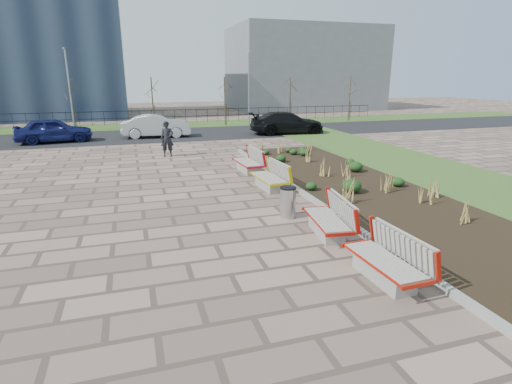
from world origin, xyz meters
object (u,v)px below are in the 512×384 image
object	(u,v)px
bench_a	(384,258)
bench_b	(327,217)
bench_c	(269,176)
pedestrian	(167,139)
lamp_west	(70,91)
bench_d	(247,161)
car_blue	(54,130)
car_black	(287,123)
litter_bin	(288,203)
car_silver	(156,126)
lamp_east	(249,89)

from	to	relation	value
bench_a	bench_b	distance (m)	2.61
bench_c	pedestrian	xyz separation A→B (m)	(-3.05, 7.58, 0.43)
bench_b	lamp_west	distance (m)	26.28
bench_b	pedestrian	distance (m)	12.73
bench_a	bench_d	size ratio (longest dim) A/B	1.00
car_blue	lamp_west	xyz separation A→B (m)	(0.57, 5.33, 2.24)
car_black	lamp_west	size ratio (longest dim) A/B	0.91
bench_c	car_black	distance (m)	15.13
litter_bin	pedestrian	world-z (taller)	pedestrian
litter_bin	pedestrian	distance (m)	11.07
bench_b	car_black	world-z (taller)	car_black
bench_d	car_silver	distance (m)	12.30
pedestrian	car_black	world-z (taller)	pedestrian
bench_d	lamp_east	world-z (taller)	lamp_east
bench_c	car_silver	bearing A→B (deg)	98.07
lamp_west	lamp_east	distance (m)	14.00
bench_a	car_blue	xyz separation A→B (m)	(-9.57, 21.84, 0.30)
lamp_west	lamp_east	size ratio (longest dim) A/B	1.00
pedestrian	lamp_east	size ratio (longest dim) A/B	0.31
bench_b	car_blue	xyz separation A→B (m)	(-9.57, 19.23, 0.30)
bench_b	bench_c	world-z (taller)	same
car_black	litter_bin	bearing A→B (deg)	161.75
bench_c	lamp_west	bearing A→B (deg)	110.54
bench_b	bench_a	bearing A→B (deg)	-82.21
litter_bin	car_blue	world-z (taller)	car_blue
lamp_west	car_silver	bearing A→B (deg)	-40.33
bench_a	bench_d	bearing A→B (deg)	87.78
car_blue	car_black	xyz separation A→B (m)	(15.76, -0.66, 0.02)
bench_b	car_silver	distance (m)	19.84
bench_c	pedestrian	world-z (taller)	pedestrian
bench_c	car_black	size ratio (longest dim) A/B	0.38
lamp_west	lamp_east	world-z (taller)	same
litter_bin	car_silver	size ratio (longest dim) A/B	0.20
car_blue	car_black	size ratio (longest dim) A/B	0.83
bench_b	lamp_east	xyz separation A→B (m)	(5.00, 24.56, 2.54)
bench_c	litter_bin	bearing A→B (deg)	-102.55
car_blue	car_silver	size ratio (longest dim) A/B	0.98
bench_a	car_blue	size ratio (longest dim) A/B	0.46
car_silver	car_black	distance (m)	9.39
bench_b	car_blue	world-z (taller)	car_blue
pedestrian	lamp_west	xyz separation A→B (m)	(-5.95, 12.20, 2.11)
pedestrian	lamp_west	bearing A→B (deg)	123.70
bench_a	bench_b	xyz separation A→B (m)	(0.00, 2.61, 0.00)
car_black	bench_b	bearing A→B (deg)	164.78
pedestrian	car_blue	bearing A→B (deg)	141.19
litter_bin	car_blue	distance (m)	19.84
bench_b	car_silver	bearing A→B (deg)	106.92
litter_bin	bench_c	bearing A→B (deg)	81.37
bench_d	car_blue	world-z (taller)	car_blue
bench_c	bench_d	size ratio (longest dim) A/B	1.00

